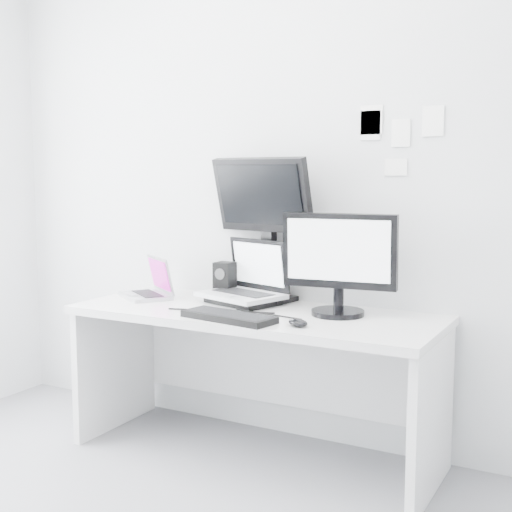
% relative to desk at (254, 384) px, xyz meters
% --- Properties ---
extents(back_wall, '(3.60, 0.00, 3.60)m').
position_rel_desk_xyz_m(back_wall, '(0.00, 0.35, 0.99)').
color(back_wall, '#B6B8BA').
rests_on(back_wall, ground).
extents(desk, '(1.80, 0.70, 0.73)m').
position_rel_desk_xyz_m(desk, '(0.00, 0.00, 0.00)').
color(desk, silver).
rests_on(desk, ground).
extents(macbook, '(0.38, 0.36, 0.23)m').
position_rel_desk_xyz_m(macbook, '(-0.69, 0.04, 0.48)').
color(macbook, '#B1B2B6').
rests_on(macbook, desk).
extents(speaker, '(0.12, 0.12, 0.19)m').
position_rel_desk_xyz_m(speaker, '(-0.31, 0.23, 0.46)').
color(speaker, black).
rests_on(speaker, desk).
extents(dell_laptop, '(0.48, 0.42, 0.34)m').
position_rel_desk_xyz_m(dell_laptop, '(-0.14, 0.12, 0.53)').
color(dell_laptop, '#B0B2B7').
rests_on(dell_laptop, desk).
extents(rear_monitor, '(0.58, 0.28, 0.76)m').
position_rel_desk_xyz_m(rear_monitor, '(-0.08, 0.27, 0.75)').
color(rear_monitor, black).
rests_on(rear_monitor, desk).
extents(samsung_monitor, '(0.56, 0.31, 0.50)m').
position_rel_desk_xyz_m(samsung_monitor, '(0.39, 0.09, 0.61)').
color(samsung_monitor, black).
rests_on(samsung_monitor, desk).
extents(keyboard, '(0.47, 0.23, 0.03)m').
position_rel_desk_xyz_m(keyboard, '(-0.00, -0.24, 0.38)').
color(keyboard, black).
rests_on(keyboard, desk).
extents(mouse, '(0.12, 0.10, 0.03)m').
position_rel_desk_xyz_m(mouse, '(0.33, -0.21, 0.38)').
color(mouse, black).
rests_on(mouse, desk).
extents(wall_note_0, '(0.10, 0.00, 0.14)m').
position_rel_desk_xyz_m(wall_note_0, '(0.45, 0.34, 1.26)').
color(wall_note_0, white).
rests_on(wall_note_0, back_wall).
extents(wall_note_1, '(0.09, 0.00, 0.13)m').
position_rel_desk_xyz_m(wall_note_1, '(0.60, 0.34, 1.22)').
color(wall_note_1, white).
rests_on(wall_note_1, back_wall).
extents(wall_note_2, '(0.10, 0.00, 0.14)m').
position_rel_desk_xyz_m(wall_note_2, '(0.75, 0.34, 1.26)').
color(wall_note_2, white).
rests_on(wall_note_2, back_wall).
extents(wall_note_3, '(0.11, 0.00, 0.08)m').
position_rel_desk_xyz_m(wall_note_3, '(0.58, 0.34, 1.05)').
color(wall_note_3, white).
rests_on(wall_note_3, back_wall).
extents(wall_note_4, '(0.11, 0.00, 0.14)m').
position_rel_desk_xyz_m(wall_note_4, '(0.45, 0.34, 1.28)').
color(wall_note_4, white).
rests_on(wall_note_4, back_wall).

